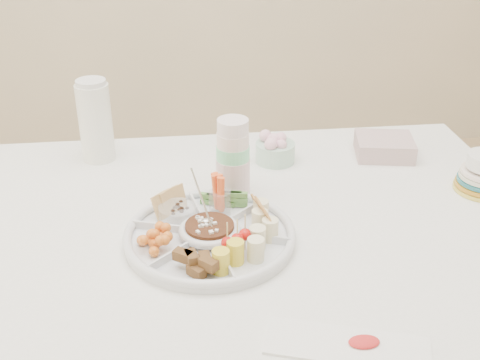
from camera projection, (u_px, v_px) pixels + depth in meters
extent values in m
cube|color=white|center=(230.00, 339.00, 1.62)|extent=(1.52, 1.02, 0.76)
cylinder|color=white|center=(210.00, 233.00, 1.35)|extent=(0.48, 0.48, 0.04)
cylinder|color=#56341F|center=(210.00, 230.00, 1.34)|extent=(0.14, 0.14, 0.04)
cylinder|color=#A8BBA4|center=(233.00, 153.00, 1.49)|extent=(0.09, 0.09, 0.24)
cylinder|color=white|center=(95.00, 120.00, 1.68)|extent=(0.11, 0.11, 0.24)
cylinder|color=#83BDA2|center=(275.00, 148.00, 1.70)|extent=(0.13, 0.13, 0.08)
cube|color=#BE9E9E|center=(384.00, 147.00, 1.74)|extent=(0.18, 0.17, 0.05)
cube|color=silver|center=(347.00, 346.00, 1.06)|extent=(0.30, 0.18, 0.01)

